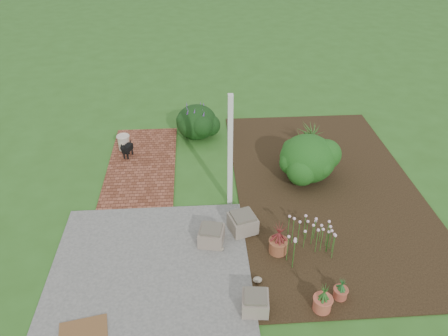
{
  "coord_description": "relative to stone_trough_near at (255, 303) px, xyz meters",
  "views": [
    {
      "loc": [
        -0.32,
        -7.25,
        5.73
      ],
      "look_at": [
        0.2,
        0.4,
        0.7
      ],
      "focal_mm": 35.0,
      "sensor_mm": 36.0,
      "label": 1
    }
  ],
  "objects": [
    {
      "name": "cream_ceramic_urn",
      "position": [
        -2.68,
        5.18,
        0.05
      ],
      "size": [
        0.31,
        0.31,
        0.38
      ],
      "primitive_type": "cylinder",
      "rotation": [
        0.0,
        0.0,
        -0.09
      ],
      "color": "beige",
      "rests_on": "brick_path"
    },
    {
      "name": "coir_doormat",
      "position": [
        -2.65,
        -0.23,
        -0.13
      ],
      "size": [
        0.79,
        0.59,
        0.02
      ],
      "primitive_type": "cube",
      "rotation": [
        0.0,
        0.0,
        0.19
      ],
      "color": "brown",
      "rests_on": "concrete_patio"
    },
    {
      "name": "concrete_patio",
      "position": [
        -1.73,
        0.97,
        -0.16
      ],
      "size": [
        3.5,
        3.5,
        0.04
      ],
      "primitive_type": "cube",
      "color": "#5A5A57",
      "rests_on": "ground"
    },
    {
      "name": "evergreen_shrub",
      "position": [
        1.64,
        3.64,
        0.38
      ],
      "size": [
        1.54,
        1.54,
        1.06
      ],
      "primitive_type": "ellipsoid",
      "rotation": [
        0.0,
        0.0,
        0.27
      ],
      "color": "#104014",
      "rests_on": "garden_bed"
    },
    {
      "name": "purple_flowering_bush",
      "position": [
        -0.82,
        5.79,
        0.28
      ],
      "size": [
        1.35,
        1.35,
        0.91
      ],
      "primitive_type": "ellipsoid",
      "rotation": [
        0.0,
        0.0,
        0.31
      ],
      "color": "black",
      "rests_on": "ground"
    },
    {
      "name": "stone_trough_near",
      "position": [
        0.0,
        0.0,
        0.0
      ],
      "size": [
        0.46,
        0.46,
        0.28
      ],
      "primitive_type": "cube",
      "rotation": [
        0.0,
        0.0,
        -0.11
      ],
      "color": "gray",
      "rests_on": "concrete_patio"
    },
    {
      "name": "agapanthus_clump_back",
      "position": [
        1.62,
        4.26,
        0.29
      ],
      "size": [
        0.98,
        0.98,
        0.88
      ],
      "primitive_type": null,
      "rotation": [
        0.0,
        0.0,
        0.01
      ],
      "color": "#1D3911",
      "rests_on": "garden_bed"
    },
    {
      "name": "stone_trough_far",
      "position": [
        0.0,
        1.9,
        0.02
      ],
      "size": [
        0.6,
        0.6,
        0.32
      ],
      "primitive_type": "cube",
      "rotation": [
        0.0,
        0.0,
        0.3
      ],
      "color": "slate",
      "rests_on": "concrete_patio"
    },
    {
      "name": "garden_bed",
      "position": [
        2.02,
        3.22,
        -0.16
      ],
      "size": [
        4.0,
        7.0,
        0.03
      ],
      "primitive_type": "cube",
      "color": "black",
      "rests_on": "ground"
    },
    {
      "name": "agapanthus_clump_front",
      "position": [
        2.01,
        4.93,
        0.25
      ],
      "size": [
        1.14,
        1.14,
        0.8
      ],
      "primitive_type": null,
      "rotation": [
        0.0,
        0.0,
        -0.32
      ],
      "color": "#123F1A",
      "rests_on": "garden_bed"
    },
    {
      "name": "black_dog",
      "position": [
        -2.55,
        4.77,
        0.11
      ],
      "size": [
        0.27,
        0.47,
        0.42
      ],
      "rotation": [
        0.0,
        0.0,
        -0.37
      ],
      "color": "black",
      "rests_on": "brick_path"
    },
    {
      "name": "brick_path",
      "position": [
        -2.18,
        4.47,
        -0.16
      ],
      "size": [
        1.6,
        3.5,
        0.04
      ],
      "primitive_type": "cube",
      "color": "brown",
      "rests_on": "ground"
    },
    {
      "name": "terracotta_pot_small_left",
      "position": [
        1.42,
        0.15,
        -0.06
      ],
      "size": [
        0.25,
        0.25,
        0.19
      ],
      "primitive_type": "cylinder",
      "rotation": [
        0.0,
        0.0,
        -0.12
      ],
      "color": "#A54C38",
      "rests_on": "garden_bed"
    },
    {
      "name": "terracotta_pot_small_right",
      "position": [
        1.06,
        -0.06,
        -0.03
      ],
      "size": [
        0.29,
        0.29,
        0.24
      ],
      "primitive_type": "cylinder",
      "rotation": [
        0.0,
        0.0,
        -0.0
      ],
      "color": "#B9563E",
      "rests_on": "garden_bed"
    },
    {
      "name": "terracotta_pot_bronze",
      "position": [
        0.59,
        1.27,
        -0.01
      ],
      "size": [
        0.41,
        0.41,
        0.27
      ],
      "primitive_type": "cylinder",
      "rotation": [
        0.0,
        0.0,
        -0.26
      ],
      "color": "brown",
      "rests_on": "garden_bed"
    },
    {
      "name": "veranda_post",
      "position": [
        -0.18,
        2.82,
        1.07
      ],
      "size": [
        0.1,
        0.1,
        2.5
      ],
      "primitive_type": "cube",
      "color": "white",
      "rests_on": "ground"
    },
    {
      "name": "pink_flower_patch",
      "position": [
        1.12,
        1.3,
        0.17
      ],
      "size": [
        1.23,
        1.23,
        0.65
      ],
      "primitive_type": null,
      "rotation": [
        0.0,
        0.0,
        0.25
      ],
      "color": "#113D0F",
      "rests_on": "garden_bed"
    },
    {
      "name": "stone_trough_mid",
      "position": [
        -0.62,
        1.59,
        0.01
      ],
      "size": [
        0.54,
        0.54,
        0.3
      ],
      "primitive_type": "cube",
      "rotation": [
        0.0,
        0.0,
        -0.21
      ],
      "color": "gray",
      "rests_on": "concrete_patio"
    },
    {
      "name": "ground",
      "position": [
        -0.48,
        2.72,
        -0.18
      ],
      "size": [
        80.0,
        80.0,
        0.0
      ],
      "primitive_type": "plane",
      "color": "#30611E",
      "rests_on": "ground"
    }
  ]
}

